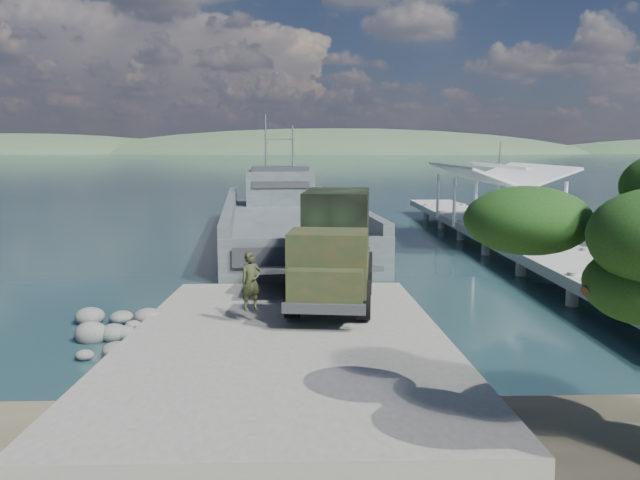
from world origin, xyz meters
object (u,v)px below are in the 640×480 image
at_px(military_truck, 334,246).
at_px(sailboat_near, 497,215).
at_px(landing_craft, 288,228).
at_px(soldier, 251,293).
at_px(pier, 499,222).
at_px(sailboat_far, 498,213).

height_order(military_truck, sailboat_near, sailboat_near).
height_order(landing_craft, soldier, landing_craft).
relative_size(landing_craft, sailboat_near, 4.75).
xyz_separation_m(pier, sailboat_far, (5.44, 17.43, -1.29)).
relative_size(soldier, sailboat_far, 0.34).
bearing_deg(sailboat_near, sailboat_far, 89.09).
bearing_deg(landing_craft, pier, -20.16).
relative_size(sailboat_near, sailboat_far, 1.22).
xyz_separation_m(landing_craft, soldier, (-0.71, -21.99, 0.69)).
xyz_separation_m(pier, soldier, (-14.23, -18.40, -0.11)).
xyz_separation_m(military_truck, sailboat_near, (15.92, 30.18, -2.16)).
bearing_deg(military_truck, pier, 60.11).
relative_size(pier, sailboat_near, 6.27).
xyz_separation_m(landing_craft, sailboat_far, (18.96, 13.83, -0.49)).
distance_m(military_truck, sailboat_far, 36.57).
bearing_deg(pier, military_truck, -126.78).
bearing_deg(sailboat_far, military_truck, -137.11).
bearing_deg(landing_craft, soldier, -97.13).
height_order(pier, sailboat_near, sailboat_near).
bearing_deg(sailboat_near, military_truck, -100.34).
height_order(landing_craft, sailboat_far, landing_craft).
distance_m(pier, military_truck, 18.80).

